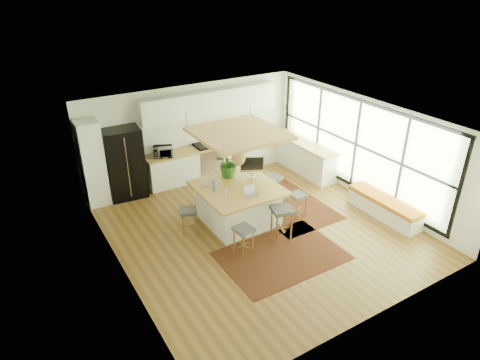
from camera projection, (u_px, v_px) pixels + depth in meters
floor at (258, 227)px, 10.17m from camera, size 7.00×7.00×0.00m
ceiling at (260, 119)px, 8.96m from camera, size 7.00×7.00×0.00m
wall_back at (192, 131)px, 12.24m from camera, size 6.50×0.00×6.50m
wall_front at (378, 258)px, 6.90m from camera, size 6.50×0.00×6.50m
wall_left at (117, 216)px, 8.06m from camera, size 0.00×7.00×7.00m
wall_right at (363, 148)px, 11.08m from camera, size 0.00×7.00×7.00m
window_wall at (362, 147)px, 11.04m from camera, size 0.10×6.20×2.60m
pantry at (92, 164)px, 10.73m from camera, size 0.55×0.60×2.25m
back_counter_base at (215, 160)px, 12.66m from camera, size 4.20×0.60×0.88m
back_counter_top at (215, 145)px, 12.46m from camera, size 4.24×0.64×0.05m
backsplash at (209, 128)px, 12.48m from camera, size 4.20×0.02×0.80m
upper_cabinets at (211, 103)px, 12.00m from camera, size 4.20×0.34×0.70m
range at (207, 159)px, 12.52m from camera, size 0.76×0.62×1.00m
right_counter_base at (302, 157)px, 12.86m from camera, size 0.60×2.50×0.88m
right_counter_top at (303, 142)px, 12.66m from camera, size 0.64×2.54×0.05m
window_bench at (384, 207)px, 10.51m from camera, size 0.52×2.00×0.50m
ceiling_panel at (238, 145)px, 9.42m from camera, size 1.86×1.86×0.80m
rug_near at (281, 256)px, 9.15m from camera, size 2.60×1.80×0.01m
rug_right at (286, 205)px, 11.09m from camera, size 1.80×2.60×0.01m
fridge at (125, 164)px, 11.19m from camera, size 1.01×0.83×1.91m
island at (238, 204)px, 10.24m from camera, size 1.85×1.85×0.93m
stool_near_left at (244, 239)px, 9.10m from camera, size 0.43×0.43×0.64m
stool_near_right at (281, 224)px, 9.64m from camera, size 0.56×0.56×0.77m
stool_right_front at (297, 204)px, 10.47m from camera, size 0.41×0.41×0.63m
stool_right_back at (272, 189)px, 11.18m from camera, size 0.53×0.53×0.71m
stool_left_side at (189, 220)px, 9.80m from camera, size 0.48×0.48×0.63m
laptop at (251, 191)px, 9.59m from camera, size 0.33×0.35×0.23m
monitor at (252, 168)px, 10.37m from camera, size 0.64×0.48×0.57m
microwave at (163, 150)px, 11.58m from camera, size 0.59×0.45×0.35m
island_plant at (228, 165)px, 10.43m from camera, size 0.95×0.97×0.57m
island_bowl at (206, 184)px, 10.10m from camera, size 0.24×0.24×0.05m
island_bottle_0 at (215, 187)px, 9.81m from camera, size 0.07×0.07×0.19m
island_bottle_1 at (226, 190)px, 9.69m from camera, size 0.07×0.07×0.19m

